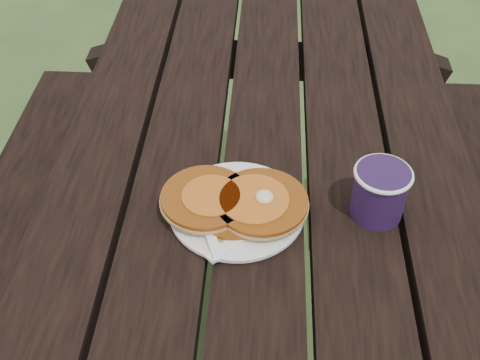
{
  "coord_description": "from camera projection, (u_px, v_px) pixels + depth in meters",
  "views": [
    {
      "loc": [
        0.0,
        -0.63,
        1.47
      ],
      "look_at": [
        -0.04,
        0.08,
        0.8
      ],
      "focal_mm": 45.0,
      "sensor_mm": 36.0,
      "label": 1
    }
  ],
  "objects": [
    {
      "name": "fork",
      "position": [
        210.0,
        234.0,
        0.93
      ],
      "size": [
        0.08,
        0.16,
        0.01
      ],
      "primitive_type": null,
      "rotation": [
        0.0,
        0.0,
        0.33
      ],
      "color": "white",
      "rests_on": "plate"
    },
    {
      "name": "coffee_cup",
      "position": [
        380.0,
        190.0,
        0.95
      ],
      "size": [
        0.09,
        0.09,
        0.09
      ],
      "rotation": [
        0.0,
        0.0,
        -0.17
      ],
      "color": "#27143B",
      "rests_on": "picnic_table"
    },
    {
      "name": "plate",
      "position": [
        237.0,
        210.0,
        0.99
      ],
      "size": [
        0.26,
        0.26,
        0.01
      ],
      "primitive_type": "cylinder",
      "rotation": [
        0.0,
        0.0,
        -0.23
      ],
      "color": "white",
      "rests_on": "picnic_table"
    },
    {
      "name": "pancake_stack",
      "position": [
        235.0,
        202.0,
        0.97
      ],
      "size": [
        0.24,
        0.15,
        0.04
      ],
      "rotation": [
        0.0,
        0.0,
        0.22
      ],
      "color": "#8B440F",
      "rests_on": "plate"
    },
    {
      "name": "knife",
      "position": [
        252.0,
        229.0,
        0.95
      ],
      "size": [
        0.14,
        0.14,
        0.0
      ],
      "primitive_type": "cube",
      "rotation": [
        0.0,
        0.0,
        -0.76
      ],
      "color": "white",
      "rests_on": "plate"
    }
  ]
}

